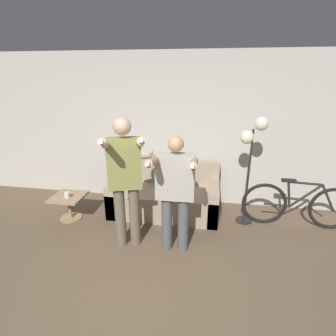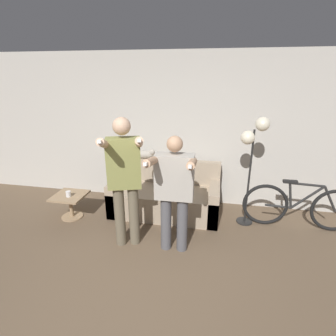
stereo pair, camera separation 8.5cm
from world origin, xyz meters
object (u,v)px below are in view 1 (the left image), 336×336
(couch, at_px, (165,197))
(cat, at_px, (143,154))
(floor_lamp, at_px, (253,141))
(bicycle, at_px, (298,205))
(person_left, at_px, (125,176))
(side_table, at_px, (69,202))
(cup, at_px, (67,195))
(person_right, at_px, (175,188))

(couch, xyz_separation_m, cat, (-0.43, 0.30, 0.64))
(floor_lamp, height_order, bicycle, floor_lamp)
(person_left, height_order, side_table, person_left)
(couch, height_order, person_left, person_left)
(couch, relative_size, bicycle, 1.07)
(couch, height_order, cup, couch)
(side_table, distance_m, cup, 0.17)
(couch, relative_size, person_right, 1.14)
(couch, bearing_deg, person_left, -108.35)
(bicycle, bearing_deg, person_left, -159.72)
(person_right, bearing_deg, side_table, 162.42)
(cat, xyz_separation_m, side_table, (-1.05, -0.78, -0.62))
(person_left, xyz_separation_m, person_right, (0.64, -0.00, -0.12))
(cat, distance_m, floor_lamp, 1.84)
(cup, bearing_deg, cat, 39.22)
(cat, bearing_deg, couch, -34.78)
(person_right, height_order, cat, person_right)
(cat, height_order, bicycle, cat)
(couch, xyz_separation_m, person_left, (-0.33, -0.99, 0.75))
(cup, xyz_separation_m, bicycle, (3.53, 0.43, -0.09))
(person_left, distance_m, person_right, 0.65)
(side_table, bearing_deg, floor_lamp, 7.76)
(person_right, height_order, cup, person_right)
(side_table, xyz_separation_m, bicycle, (3.55, 0.38, 0.06))
(floor_lamp, bearing_deg, person_left, -151.49)
(side_table, bearing_deg, couch, 17.86)
(cat, xyz_separation_m, floor_lamp, (1.75, -0.40, 0.41))
(cat, xyz_separation_m, bicycle, (2.51, -0.40, -0.56))
(person_right, relative_size, floor_lamp, 0.93)
(couch, relative_size, floor_lamp, 1.06)
(couch, height_order, cat, cat)
(side_table, relative_size, bicycle, 0.30)
(person_right, bearing_deg, cup, 163.97)
(person_left, height_order, cup, person_left)
(person_right, bearing_deg, couch, 105.97)
(person_right, xyz_separation_m, cat, (-0.75, 1.29, 0.01))
(cat, distance_m, side_table, 1.44)
(side_table, bearing_deg, bicycle, 6.04)
(cat, relative_size, bicycle, 0.29)
(person_left, distance_m, bicycle, 2.65)
(couch, bearing_deg, cat, 145.22)
(floor_lamp, distance_m, side_table, 3.00)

